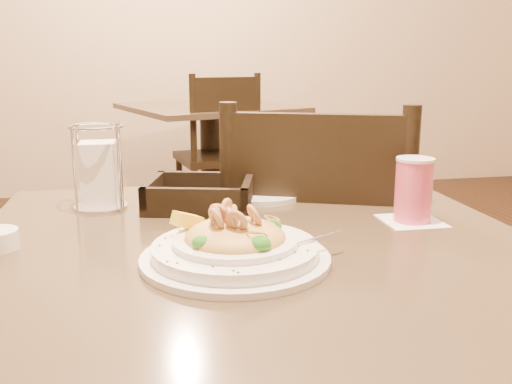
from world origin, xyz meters
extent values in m
cube|color=brown|center=(0.00, 0.00, 0.72)|extent=(0.90, 0.90, 0.03)
cylinder|color=black|center=(0.21, 2.57, 0.01)|extent=(0.52, 0.52, 0.03)
cylinder|color=black|center=(0.21, 2.57, 0.37)|extent=(0.12, 0.12, 0.67)
cube|color=brown|center=(0.21, 2.57, 0.72)|extent=(1.15, 1.15, 0.03)
cube|color=black|center=(0.23, 0.41, 0.45)|extent=(0.54, 0.54, 0.04)
cylinder|color=black|center=(0.46, 0.51, 0.21)|extent=(0.04, 0.04, 0.43)
cylinder|color=black|center=(0.13, 0.64, 0.21)|extent=(0.04, 0.04, 0.43)
cylinder|color=black|center=(0.33, 0.18, 0.70)|extent=(0.04, 0.04, 0.46)
cylinder|color=black|center=(0.00, 0.31, 0.70)|extent=(0.04, 0.04, 0.46)
cube|color=black|center=(0.17, 0.24, 0.80)|extent=(0.35, 0.16, 0.22)
cube|color=black|center=(0.22, 2.36, 0.45)|extent=(0.49, 0.49, 0.04)
cylinder|color=black|center=(0.37, 2.57, 0.21)|extent=(0.04, 0.04, 0.43)
cylinder|color=black|center=(0.01, 2.51, 0.21)|extent=(0.04, 0.04, 0.43)
cylinder|color=black|center=(0.43, 2.22, 0.21)|extent=(0.04, 0.04, 0.43)
cylinder|color=black|center=(0.07, 2.16, 0.21)|extent=(0.04, 0.04, 0.43)
cylinder|color=black|center=(0.43, 2.22, 0.70)|extent=(0.04, 0.04, 0.46)
cylinder|color=black|center=(0.07, 2.16, 0.70)|extent=(0.04, 0.04, 0.46)
cube|color=black|center=(0.25, 2.19, 0.80)|extent=(0.36, 0.09, 0.22)
cylinder|color=white|center=(-0.05, -0.07, 0.74)|extent=(0.27, 0.27, 0.01)
cylinder|color=white|center=(-0.05, -0.07, 0.75)|extent=(0.24, 0.24, 0.02)
cylinder|color=white|center=(-0.05, -0.07, 0.76)|extent=(0.18, 0.18, 0.01)
ellipsoid|color=#BE9245|center=(-0.05, -0.07, 0.77)|extent=(0.15, 0.15, 0.05)
cube|color=yellow|center=(-0.11, -0.02, 0.78)|extent=(0.05, 0.04, 0.03)
cube|color=silver|center=(0.07, -0.08, 0.76)|extent=(0.10, 0.04, 0.01)
cube|color=silver|center=(0.01, -0.08, 0.77)|extent=(0.03, 0.02, 0.00)
torus|color=#BE9245|center=(-0.05, -0.10, 0.79)|extent=(0.03, 0.03, 0.01)
torus|color=#BE9245|center=(-0.06, -0.06, 0.79)|extent=(0.04, 0.04, 0.00)
torus|color=#BE9245|center=(-0.03, -0.04, 0.78)|extent=(0.03, 0.03, 0.02)
torus|color=#BE9245|center=(-0.04, -0.08, 0.78)|extent=(0.04, 0.05, 0.03)
torus|color=#BE9245|center=(-0.05, -0.03, 0.79)|extent=(0.03, 0.03, 0.02)
torus|color=#BE9245|center=(-0.03, -0.12, 0.78)|extent=(0.04, 0.03, 0.03)
torus|color=#BE9245|center=(-0.07, -0.08, 0.79)|extent=(0.05, 0.05, 0.02)
torus|color=#BE9245|center=(-0.05, -0.07, 0.78)|extent=(0.04, 0.03, 0.03)
torus|color=#BE9245|center=(-0.05, -0.07, 0.78)|extent=(0.03, 0.03, 0.01)
torus|color=#BE9245|center=(-0.01, -0.06, 0.78)|extent=(0.03, 0.03, 0.01)
torus|color=#BE9245|center=(-0.03, -0.10, 0.78)|extent=(0.04, 0.04, 0.02)
torus|color=#BE9245|center=(-0.06, -0.07, 0.78)|extent=(0.03, 0.03, 0.01)
torus|color=#BE9245|center=(-0.05, -0.05, 0.78)|extent=(0.05, 0.05, 0.02)
torus|color=#BE9245|center=(-0.05, -0.10, 0.78)|extent=(0.04, 0.04, 0.02)
torus|color=#BE9245|center=(-0.05, -0.06, 0.78)|extent=(0.04, 0.05, 0.03)
torus|color=#BE9245|center=(0.01, -0.07, 0.79)|extent=(0.03, 0.03, 0.01)
torus|color=#BE9245|center=(-0.05, -0.06, 0.78)|extent=(0.04, 0.04, 0.02)
torus|color=tan|center=(-0.05, -0.08, 0.80)|extent=(0.02, 0.03, 0.03)
torus|color=tan|center=(-0.05, -0.10, 0.80)|extent=(0.04, 0.04, 0.04)
torus|color=tan|center=(-0.02, -0.08, 0.80)|extent=(0.03, 0.04, 0.03)
torus|color=tan|center=(-0.07, -0.07, 0.80)|extent=(0.04, 0.04, 0.04)
torus|color=tan|center=(-0.05, -0.09, 0.80)|extent=(0.02, 0.03, 0.04)
torus|color=tan|center=(-0.06, -0.04, 0.80)|extent=(0.03, 0.04, 0.03)
torus|color=tan|center=(-0.08, -0.09, 0.80)|extent=(0.03, 0.04, 0.04)
torus|color=tan|center=(-0.08, -0.07, 0.80)|extent=(0.02, 0.04, 0.03)
ellipsoid|color=#206216|center=(0.01, -0.05, 0.78)|extent=(0.03, 0.03, 0.02)
ellipsoid|color=#206216|center=(-0.06, -0.01, 0.78)|extent=(0.03, 0.03, 0.02)
ellipsoid|color=#206216|center=(-0.10, -0.11, 0.78)|extent=(0.03, 0.03, 0.02)
ellipsoid|color=#206216|center=(-0.02, -0.13, 0.78)|extent=(0.03, 0.03, 0.02)
cube|color=#266619|center=(0.03, -0.12, 0.76)|extent=(0.00, 0.00, 0.00)
cube|color=#266619|center=(0.04, -0.10, 0.76)|extent=(0.00, 0.00, 0.00)
cube|color=#266619|center=(0.05, -0.12, 0.76)|extent=(0.00, 0.00, 0.00)
cube|color=#266619|center=(0.04, -0.05, 0.76)|extent=(0.00, 0.00, 0.00)
cube|color=#266619|center=(-0.15, -0.06, 0.76)|extent=(0.00, 0.00, 0.00)
cube|color=#266619|center=(-0.14, -0.03, 0.76)|extent=(0.00, 0.00, 0.00)
cube|color=#266619|center=(0.00, 0.02, 0.76)|extent=(0.00, 0.00, 0.00)
cube|color=#266619|center=(-0.12, 0.01, 0.76)|extent=(0.00, 0.00, 0.00)
cube|color=#266619|center=(-0.13, -0.13, 0.76)|extent=(0.00, 0.00, 0.00)
cube|color=#266619|center=(-0.06, -0.18, 0.76)|extent=(0.00, 0.00, 0.00)
cube|color=#266619|center=(-0.15, -0.13, 0.76)|extent=(0.00, 0.00, 0.00)
cube|color=#266619|center=(-0.04, 0.03, 0.76)|extent=(0.00, 0.00, 0.00)
cube|color=#266619|center=(-0.07, -0.18, 0.76)|extent=(0.00, 0.00, 0.00)
cube|color=#266619|center=(0.00, -0.15, 0.76)|extent=(0.00, 0.00, 0.00)
cube|color=#266619|center=(-0.09, -0.16, 0.76)|extent=(0.00, 0.00, 0.00)
cube|color=white|center=(0.29, 0.07, 0.73)|extent=(0.10, 0.10, 0.00)
cylinder|color=#ED537C|center=(0.29, 0.07, 0.79)|extent=(0.06, 0.06, 0.11)
cylinder|color=white|center=(0.29, 0.07, 0.85)|extent=(0.07, 0.07, 0.01)
cube|color=black|center=(-0.07, 0.24, 0.74)|extent=(0.23, 0.21, 0.01)
cube|color=black|center=(0.02, 0.22, 0.77)|extent=(0.05, 0.16, 0.04)
cube|color=black|center=(-0.16, 0.27, 0.77)|extent=(0.05, 0.16, 0.04)
cube|color=black|center=(-0.05, 0.31, 0.77)|extent=(0.20, 0.06, 0.04)
cube|color=black|center=(-0.09, 0.17, 0.77)|extent=(0.20, 0.06, 0.04)
cylinder|color=silver|center=(-0.26, 0.27, 0.73)|extent=(0.10, 0.10, 0.01)
torus|color=silver|center=(-0.26, 0.27, 0.89)|extent=(0.10, 0.10, 0.01)
cube|color=white|center=(-0.26, 0.27, 0.80)|extent=(0.07, 0.07, 0.12)
cylinder|color=silver|center=(-0.30, 0.24, 0.82)|extent=(0.01, 0.01, 0.16)
cylinder|color=silver|center=(-0.22, 0.24, 0.82)|extent=(0.01, 0.01, 0.16)
cylinder|color=silver|center=(-0.30, 0.31, 0.82)|extent=(0.01, 0.01, 0.16)
cylinder|color=silver|center=(-0.22, 0.31, 0.82)|extent=(0.01, 0.01, 0.16)
cylinder|color=white|center=(0.06, 0.30, 0.74)|extent=(0.19, 0.19, 0.01)
camera|label=1|loc=(-0.16, -0.84, 1.02)|focal=40.00mm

